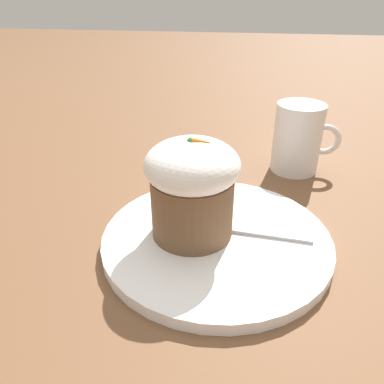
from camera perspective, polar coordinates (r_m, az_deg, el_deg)
name	(u,v)px	position (r m, az deg, el deg)	size (l,w,h in m)	color
ground_plane	(216,244)	(0.43, 3.67, -7.92)	(4.00, 4.00, 0.00)	brown
dessert_plate	(216,239)	(0.43, 3.70, -7.18)	(0.26, 0.26, 0.01)	white
carrot_cake	(192,187)	(0.39, 0.00, 0.79)	(0.10, 0.10, 0.11)	brown
spoon	(231,228)	(0.43, 6.01, -5.54)	(0.13, 0.03, 0.01)	#B7B7BC
coffee_cup	(298,138)	(0.60, 15.87, 7.90)	(0.10, 0.07, 0.11)	white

